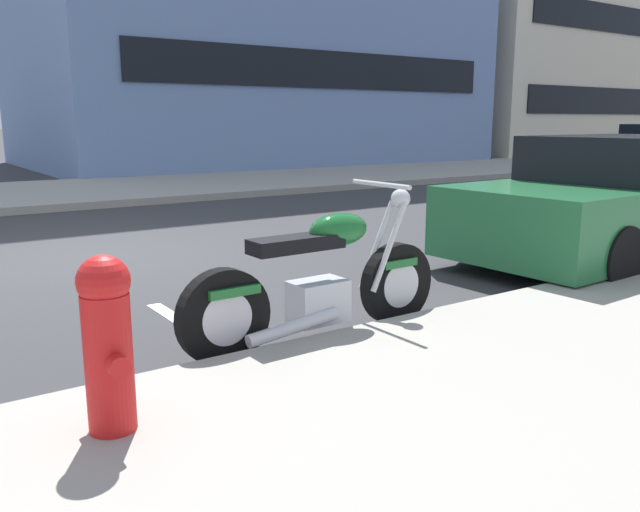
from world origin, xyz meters
The scene contains 8 objects.
ground_plane centered at (0.00, 0.00, 0.00)m, with size 260.00×260.00×0.00m, color #333335.
sidewalk_far_curb centered at (12.00, 6.61, 0.07)m, with size 120.00×5.00×0.14m, color gray.
parking_stall_stripe centered at (0.00, -3.51, 0.00)m, with size 0.12×2.20×0.01m, color silver.
parked_motorcycle centered at (0.65, -4.02, 0.43)m, with size 2.14×0.62×1.12m.
parked_car_across_street centered at (5.22, -3.53, 0.65)m, with size 4.63×1.98×1.39m.
fire_hydrant centered at (-1.08, -4.81, 0.58)m, with size 0.24×0.36×0.84m.
townhouse_far_uphill centered at (23.94, 13.63, 5.39)m, with size 11.22×9.52×10.78m.
townhouse_mid_block centered at (35.59, 14.43, 4.14)m, with size 11.45×11.11×8.28m.
Camera 1 is at (-1.88, -7.68, 1.56)m, focal length 36.48 mm.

